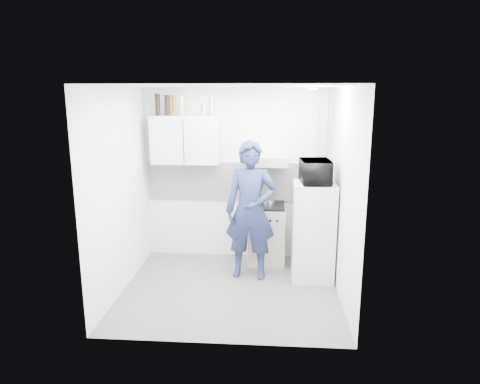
{
  "coord_description": "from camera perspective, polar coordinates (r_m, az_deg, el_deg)",
  "views": [
    {
      "loc": [
        0.5,
        -5.16,
        2.51
      ],
      "look_at": [
        0.11,
        0.3,
        1.25
      ],
      "focal_mm": 32.0,
      "sensor_mm": 36.0,
      "label": 1
    }
  ],
  "objects": [
    {
      "name": "bottle_e",
      "position": [
        6.3,
        -3.85,
        11.31
      ],
      "size": [
        0.07,
        0.07,
        0.27
      ],
      "primitive_type": "cylinder",
      "color": "silver",
      "rests_on": "upper_cabinet"
    },
    {
      "name": "person",
      "position": [
        5.84,
        1.42,
        -2.49
      ],
      "size": [
        0.74,
        0.53,
        1.91
      ],
      "primitive_type": "imported",
      "rotation": [
        0.0,
        0.0,
        -0.1
      ],
      "color": "#1F264D",
      "rests_on": "floor"
    },
    {
      "name": "bottle_c",
      "position": [
        6.4,
        -8.76,
        11.34
      ],
      "size": [
        0.07,
        0.07,
        0.29
      ],
      "primitive_type": "cylinder",
      "color": "brown",
      "rests_on": "upper_cabinet"
    },
    {
      "name": "ceiling_spot_fixture",
      "position": [
        5.39,
        9.7,
        13.41
      ],
      "size": [
        0.1,
        0.1,
        0.02
      ],
      "primitive_type": "cylinder",
      "color": "white",
      "rests_on": "ceiling"
    },
    {
      "name": "canister_b",
      "position": [
        6.32,
        -4.86,
        10.82
      ],
      "size": [
        0.08,
        0.08,
        0.16
      ],
      "primitive_type": "cylinder",
      "color": "silver",
      "rests_on": "upper_cabinet"
    },
    {
      "name": "upper_cabinet",
      "position": [
        6.4,
        -7.23,
        6.93
      ],
      "size": [
        1.0,
        0.35,
        0.7
      ],
      "primitive_type": "cube",
      "color": "white",
      "rests_on": "wall_back"
    },
    {
      "name": "bottle_b",
      "position": [
        6.42,
        -9.66,
        11.33
      ],
      "size": [
        0.08,
        0.08,
        0.3
      ],
      "primitive_type": "cylinder",
      "color": "black",
      "rests_on": "upper_cabinet"
    },
    {
      "name": "ceiling",
      "position": [
        5.19,
        -1.46,
        13.94
      ],
      "size": [
        2.8,
        2.8,
        0.0
      ],
      "primitive_type": "plane",
      "color": "white",
      "rests_on": "wall_back"
    },
    {
      "name": "stove",
      "position": [
        6.5,
        3.56,
        -5.69
      ],
      "size": [
        0.54,
        0.54,
        0.87
      ],
      "primitive_type": "cube",
      "color": "#B7B3A2",
      "rests_on": "floor"
    },
    {
      "name": "floor",
      "position": [
        5.76,
        -1.31,
        -12.87
      ],
      "size": [
        2.8,
        2.8,
        0.0
      ],
      "primitive_type": "plane",
      "color": "#5C5C5C",
      "rests_on": "ground"
    },
    {
      "name": "pipe_a",
      "position": [
        6.5,
        11.12,
        1.98
      ],
      "size": [
        0.05,
        0.05,
        2.6
      ],
      "primitive_type": "cylinder",
      "color": "#B7B3A2",
      "rests_on": "floor"
    },
    {
      "name": "range_hood",
      "position": [
        6.24,
        3.62,
        4.26
      ],
      "size": [
        0.6,
        0.5,
        0.14
      ],
      "primitive_type": "cube",
      "color": "#B7B3A2",
      "rests_on": "wall_back"
    },
    {
      "name": "pipe_b",
      "position": [
        6.48,
        10.06,
        2.0
      ],
      "size": [
        0.04,
        0.04,
        2.6
      ],
      "primitive_type": "cylinder",
      "color": "#B7B3A2",
      "rests_on": "floor"
    },
    {
      "name": "bottle_d",
      "position": [
        6.37,
        -7.77,
        11.26
      ],
      "size": [
        0.06,
        0.06,
        0.27
      ],
      "primitive_type": "cylinder",
      "color": "#B2B7BC",
      "rests_on": "upper_cabinet"
    },
    {
      "name": "stove_top",
      "position": [
        6.38,
        3.62,
        -1.86
      ],
      "size": [
        0.52,
        0.52,
        0.03
      ],
      "primitive_type": "cube",
      "color": "black",
      "rests_on": "stove"
    },
    {
      "name": "wall_left",
      "position": [
        5.63,
        -15.7,
        0.06
      ],
      "size": [
        0.0,
        2.6,
        2.6
      ],
      "primitive_type": "plane",
      "rotation": [
        1.57,
        0.0,
        1.57
      ],
      "color": "white",
      "rests_on": "floor"
    },
    {
      "name": "backsplash",
      "position": [
        6.55,
        -0.35,
        1.42
      ],
      "size": [
        2.74,
        0.03,
        0.6
      ],
      "primitive_type": "cube",
      "color": "white",
      "rests_on": "wall_back"
    },
    {
      "name": "saucepan",
      "position": [
        6.33,
        3.9,
        -1.39
      ],
      "size": [
        0.17,
        0.17,
        0.09
      ],
      "primitive_type": "cylinder",
      "color": "silver",
      "rests_on": "stove_top"
    },
    {
      "name": "fridge",
      "position": [
        5.95,
        9.73,
        -5.19
      ],
      "size": [
        0.57,
        0.57,
        1.35
      ],
      "primitive_type": "cube",
      "rotation": [
        0.0,
        0.0,
        -0.02
      ],
      "color": "white",
      "rests_on": "floor"
    },
    {
      "name": "wall_back",
      "position": [
        6.55,
        -0.34,
        2.3
      ],
      "size": [
        2.8,
        0.0,
        2.8
      ],
      "primitive_type": "plane",
      "rotation": [
        1.57,
        0.0,
        0.0
      ],
      "color": "white",
      "rests_on": "floor"
    },
    {
      "name": "microwave",
      "position": [
        5.75,
        10.05,
        2.7
      ],
      "size": [
        0.58,
        0.42,
        0.31
      ],
      "primitive_type": "imported",
      "rotation": [
        0.0,
        0.0,
        1.64
      ],
      "color": "black",
      "rests_on": "fridge"
    },
    {
      "name": "bottle_a",
      "position": [
        6.46,
        -10.92,
        11.36
      ],
      "size": [
        0.07,
        0.07,
        0.31
      ],
      "primitive_type": "cylinder",
      "color": "black",
      "rests_on": "upper_cabinet"
    },
    {
      "name": "wall_right",
      "position": [
        5.38,
        13.63,
        -0.42
      ],
      "size": [
        0.0,
        2.6,
        2.6
      ],
      "primitive_type": "plane",
      "rotation": [
        1.57,
        0.0,
        -1.57
      ],
      "color": "white",
      "rests_on": "floor"
    }
  ]
}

